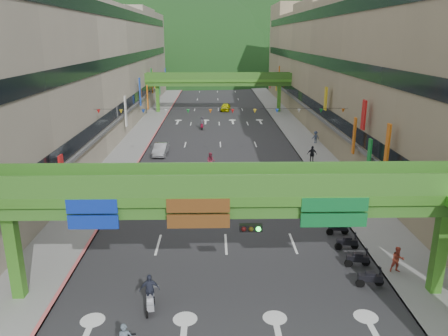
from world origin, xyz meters
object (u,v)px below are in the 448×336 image
object	(u,v)px
overpass_near	(249,209)
pedestrian_red	(397,262)
car_yellow	(226,107)
car_silver	(161,149)
scooter_rider_mid	(211,163)

from	to	relation	value
overpass_near	pedestrian_red	size ratio (longest dim) A/B	17.95
car_yellow	pedestrian_red	world-z (taller)	pedestrian_red
car_silver	pedestrian_red	bearing A→B (deg)	-55.34
overpass_near	car_yellow	world-z (taller)	overpass_near
scooter_rider_mid	pedestrian_red	size ratio (longest dim) A/B	1.36
scooter_rider_mid	car_yellow	xyz separation A→B (m)	(2.44, 38.71, -0.42)
car_silver	pedestrian_red	xyz separation A→B (m)	(16.80, -27.00, 0.10)
car_yellow	scooter_rider_mid	bearing A→B (deg)	-85.64
scooter_rider_mid	pedestrian_red	world-z (taller)	scooter_rider_mid
scooter_rider_mid	car_silver	size ratio (longest dim) A/B	0.51
scooter_rider_mid	car_silver	xyz separation A→B (m)	(-5.88, 7.10, -0.42)
car_silver	car_yellow	world-z (taller)	car_yellow
car_yellow	car_silver	bearing A→B (deg)	-96.78
car_silver	car_yellow	size ratio (longest dim) A/B	1.03
scooter_rider_mid	car_yellow	size ratio (longest dim) A/B	0.53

